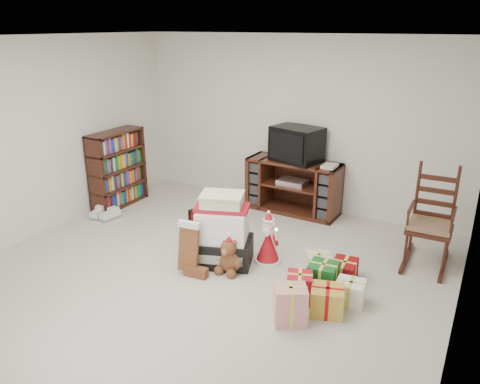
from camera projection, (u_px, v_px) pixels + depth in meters
name	position (u px, v px, depth m)	size (l,w,h in m)	color
room	(200.00, 167.00, 4.73)	(5.01, 5.01, 2.51)	beige
tv_stand	(293.00, 186.00, 6.81)	(1.37, 0.52, 0.77)	#472114
bookshelf	(118.00, 170.00, 7.02)	(0.31, 0.93, 1.14)	#3D1910
rocking_chair	(430.00, 230.00, 5.32)	(0.50, 0.81, 1.20)	#3D1910
gift_pile	(223.00, 234.00, 5.33)	(0.78, 0.68, 0.83)	black
red_suitcase	(208.00, 234.00, 5.55)	(0.46, 0.35, 0.63)	maroon
stocking	(189.00, 248.00, 5.11)	(0.29, 0.12, 0.62)	#0B651B
teddy_bear	(230.00, 258.00, 5.18)	(0.27, 0.24, 0.39)	brown
santa_figurine	(268.00, 243.00, 5.37)	(0.31, 0.29, 0.63)	#A7121A
mrs_claus_figurine	(217.00, 222.00, 5.92)	(0.32, 0.31, 0.66)	#A7121A
sneaker_pair	(104.00, 214.00, 6.68)	(0.39, 0.33, 0.11)	silver
gift_cluster	(324.00, 284.00, 4.72)	(0.84, 1.23, 0.29)	#A3121F
crt_television	(297.00, 144.00, 6.59)	(0.76, 0.63, 0.49)	black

